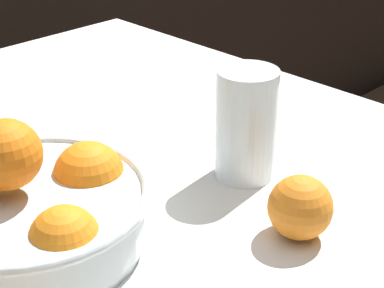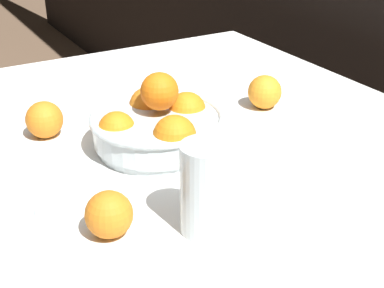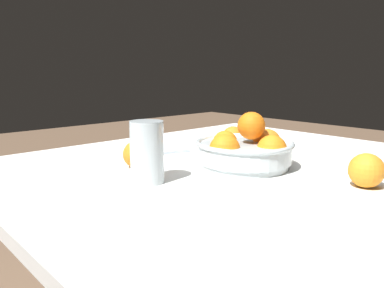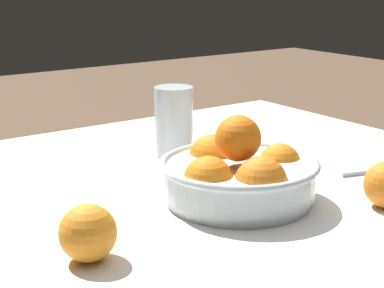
{
  "view_description": "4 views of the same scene",
  "coord_description": "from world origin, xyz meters",
  "px_view_note": "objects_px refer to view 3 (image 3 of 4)",
  "views": [
    {
      "loc": [
        -0.26,
        -0.52,
        1.17
      ],
      "look_at": [
        0.19,
        -0.07,
        0.84
      ],
      "focal_mm": 60.0,
      "sensor_mm": 36.0,
      "label": 1
    },
    {
      "loc": [
        0.84,
        -0.41,
        1.24
      ],
      "look_at": [
        0.15,
        -0.01,
        0.83
      ],
      "focal_mm": 50.0,
      "sensor_mm": 36.0,
      "label": 2
    },
    {
      "loc": [
        0.77,
        0.6,
        1.01
      ],
      "look_at": [
        0.17,
        -0.05,
        0.84
      ],
      "focal_mm": 35.0,
      "sensor_mm": 36.0,
      "label": 3
    },
    {
      "loc": [
        -0.73,
        0.61,
        1.13
      ],
      "look_at": [
        0.15,
        -0.02,
        0.83
      ],
      "focal_mm": 60.0,
      "sensor_mm": 36.0,
      "label": 4
    }
  ],
  "objects_px": {
    "orange_loose_near_bowl": "(233,138)",
    "orange_loose_aside": "(366,170)",
    "fruit_bowl": "(246,150)",
    "juice_glass": "(147,155)",
    "orange_loose_front": "(136,154)"
  },
  "relations": [
    {
      "from": "orange_loose_near_bowl",
      "to": "orange_loose_aside",
      "type": "height_order",
      "value": "orange_loose_aside"
    },
    {
      "from": "fruit_bowl",
      "to": "orange_loose_near_bowl",
      "type": "distance_m",
      "value": 0.23
    },
    {
      "from": "juice_glass",
      "to": "orange_loose_near_bowl",
      "type": "distance_m",
      "value": 0.44
    },
    {
      "from": "fruit_bowl",
      "to": "orange_loose_aside",
      "type": "relative_size",
      "value": 3.4
    },
    {
      "from": "fruit_bowl",
      "to": "orange_loose_front",
      "type": "relative_size",
      "value": 3.62
    },
    {
      "from": "orange_loose_front",
      "to": "orange_loose_aside",
      "type": "height_order",
      "value": "orange_loose_aside"
    },
    {
      "from": "juice_glass",
      "to": "orange_loose_aside",
      "type": "distance_m",
      "value": 0.48
    },
    {
      "from": "orange_loose_front",
      "to": "orange_loose_aside",
      "type": "xyz_separation_m",
      "value": [
        -0.27,
        0.48,
        0.0
      ]
    },
    {
      "from": "orange_loose_aside",
      "to": "orange_loose_front",
      "type": "bearing_deg",
      "value": -60.77
    },
    {
      "from": "fruit_bowl",
      "to": "orange_loose_front",
      "type": "height_order",
      "value": "fruit_bowl"
    },
    {
      "from": "orange_loose_aside",
      "to": "fruit_bowl",
      "type": "bearing_deg",
      "value": -79.9
    },
    {
      "from": "juice_glass",
      "to": "orange_loose_front",
      "type": "distance_m",
      "value": 0.14
    },
    {
      "from": "juice_glass",
      "to": "orange_loose_aside",
      "type": "relative_size",
      "value": 1.86
    },
    {
      "from": "orange_loose_near_bowl",
      "to": "orange_loose_aside",
      "type": "relative_size",
      "value": 0.98
    },
    {
      "from": "orange_loose_front",
      "to": "orange_loose_near_bowl",
      "type": "bearing_deg",
      "value": 178.06
    }
  ]
}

